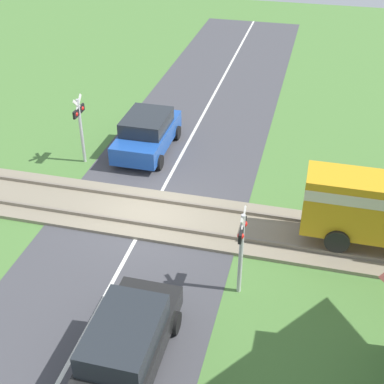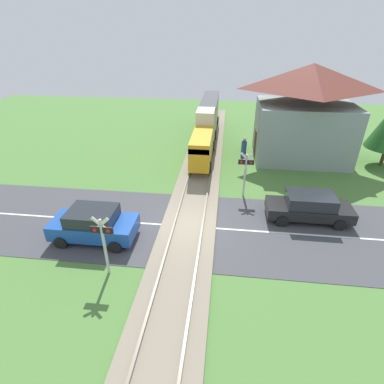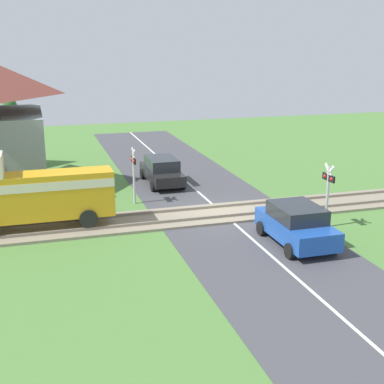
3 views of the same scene
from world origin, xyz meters
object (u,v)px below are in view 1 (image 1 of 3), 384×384
at_px(car_far_side, 125,346).
at_px(crossing_signal_west_approach, 80,121).
at_px(crossing_signal_east_approach, 242,241).
at_px(car_near_crossing, 147,133).

distance_m(car_far_side, crossing_signal_west_approach, 10.39).
xyz_separation_m(crossing_signal_west_approach, crossing_signal_east_approach, (5.75, 7.22, 0.00)).
height_order(car_near_crossing, crossing_signal_west_approach, crossing_signal_west_approach).
bearing_deg(crossing_signal_west_approach, crossing_signal_east_approach, 51.46).
bearing_deg(crossing_signal_west_approach, car_far_side, 29.21).
distance_m(car_near_crossing, car_far_side, 10.87).
distance_m(car_near_crossing, crossing_signal_east_approach, 8.85).
bearing_deg(crossing_signal_east_approach, car_far_side, -33.47).
xyz_separation_m(car_far_side, crossing_signal_east_approach, (-3.28, 2.17, 1.02)).
xyz_separation_m(car_near_crossing, crossing_signal_east_approach, (7.20, 5.05, 0.97)).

